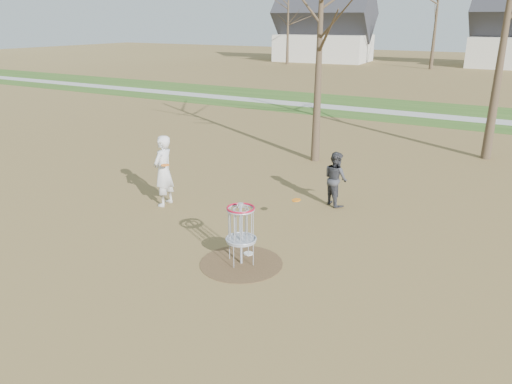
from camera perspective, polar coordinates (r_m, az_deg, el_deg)
ground at (r=10.90m, az=-1.69°, el=-8.16°), size 160.00×160.00×0.00m
green_band at (r=30.08m, az=20.05°, el=8.44°), size 160.00×8.00×0.01m
footpath at (r=29.11m, az=19.67°, el=8.18°), size 160.00×1.50×0.01m
dirt_circle at (r=10.90m, az=-1.69°, el=-8.14°), size 1.80×1.80×0.01m
player_standing at (r=14.13m, az=-10.54°, el=2.39°), size 0.56×0.78×2.01m
player_throwing at (r=14.15m, az=9.09°, el=1.52°), size 0.95×0.91×1.54m
disc_grounded at (r=11.28m, az=-0.88°, el=-7.03°), size 0.22×0.22×0.02m
discs_in_play at (r=12.95m, az=-2.85°, el=1.08°), size 3.86×0.85×0.58m
disc_golf_basket at (r=10.51m, az=-1.74°, el=-3.73°), size 0.64×0.64×1.35m
bare_trees at (r=44.13m, az=27.08°, el=17.63°), size 52.62×44.98×9.00m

